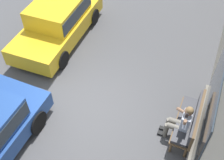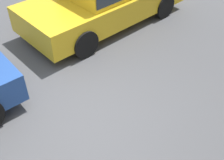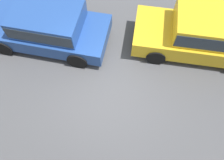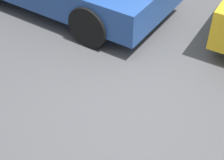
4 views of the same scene
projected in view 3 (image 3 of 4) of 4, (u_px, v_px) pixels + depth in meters
The scene contains 3 objects.
ground_plane at pixel (107, 98), 6.78m from camera, with size 60.00×60.00×0.00m, color #4C4C4F.
parked_car_near at pixel (204, 33), 6.95m from camera, with size 4.31×1.92×1.51m.
parked_car_mid at pixel (47, 25), 7.14m from camera, with size 4.17×1.93×1.41m.
Camera 3 is at (-0.65, 2.60, 6.26)m, focal length 35.00 mm.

